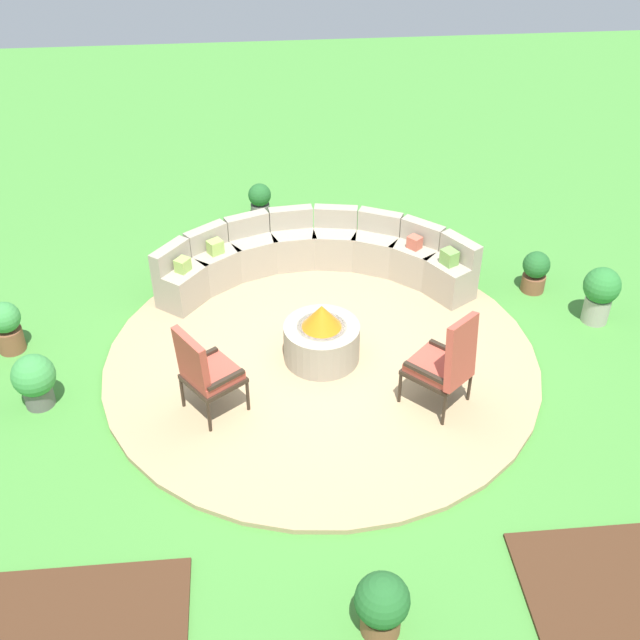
{
  "coord_description": "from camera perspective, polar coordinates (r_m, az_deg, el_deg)",
  "views": [
    {
      "loc": [
        -0.68,
        -7.1,
        5.84
      ],
      "look_at": [
        0.0,
        0.2,
        0.45
      ],
      "focal_mm": 44.81,
      "sensor_mm": 36.0,
      "label": 1
    }
  ],
  "objects": [
    {
      "name": "patio_circle",
      "position": [
        9.2,
        0.12,
        -2.84
      ],
      "size": [
        4.96,
        4.96,
        0.06
      ],
      "primitive_type": "cylinder",
      "color": "tan",
      "rests_on": "ground_plane"
    },
    {
      "name": "lounge_chair_front_right",
      "position": [
        8.3,
        9.0,
        -3.02
      ],
      "size": [
        0.8,
        0.84,
        1.18
      ],
      "rotation": [
        0.0,
        0.0,
        7.07
      ],
      "color": "#2D2319",
      "rests_on": "patio_circle"
    },
    {
      "name": "potted_plant_5",
      "position": [
        6.66,
        4.46,
        -19.57
      ],
      "size": [
        0.45,
        0.45,
        0.61
      ],
      "color": "brown",
      "rests_on": "ground_plane"
    },
    {
      "name": "fire_pit",
      "position": [
        9.0,
        0.12,
        -1.3
      ],
      "size": [
        0.86,
        0.86,
        0.73
      ],
      "color": "#9E937F",
      "rests_on": "patio_circle"
    },
    {
      "name": "potted_plant_1",
      "position": [
        9.87,
        -21.48,
        -0.35
      ],
      "size": [
        0.36,
        0.36,
        0.64
      ],
      "color": "brown",
      "rests_on": "ground_plane"
    },
    {
      "name": "potted_plant_2",
      "position": [
        10.19,
        19.39,
        1.88
      ],
      "size": [
        0.45,
        0.45,
        0.74
      ],
      "color": "#A89E8E",
      "rests_on": "ground_plane"
    },
    {
      "name": "curved_stone_bench",
      "position": [
        10.37,
        -0.35,
        4.54
      ],
      "size": [
        4.04,
        1.54,
        0.77
      ],
      "color": "#9E937F",
      "rests_on": "patio_circle"
    },
    {
      "name": "potted_plant_0",
      "position": [
        11.91,
        -4.31,
        8.54
      ],
      "size": [
        0.34,
        0.34,
        0.56
      ],
      "color": "#605B56",
      "rests_on": "ground_plane"
    },
    {
      "name": "mulch_bed_right",
      "position": [
        7.5,
        21.0,
        -18.1
      ],
      "size": [
        1.67,
        1.48,
        0.04
      ],
      "primitive_type": "cube",
      "color": "#472B19",
      "rests_on": "ground_plane"
    },
    {
      "name": "ground_plane",
      "position": [
        9.21,
        0.12,
        -2.99
      ],
      "size": [
        24.0,
        24.0,
        0.0
      ],
      "primitive_type": "plane",
      "color": "#478C38"
    },
    {
      "name": "potted_plant_4",
      "position": [
        10.6,
        15.14,
        3.45
      ],
      "size": [
        0.35,
        0.35,
        0.56
      ],
      "color": "brown",
      "rests_on": "ground_plane"
    },
    {
      "name": "potted_plant_3",
      "position": [
        8.97,
        -19.72,
        -4.0
      ],
      "size": [
        0.46,
        0.46,
        0.63
      ],
      "color": "#605B56",
      "rests_on": "ground_plane"
    },
    {
      "name": "lounge_chair_front_left",
      "position": [
        8.21,
        -8.21,
        -3.59
      ],
      "size": [
        0.74,
        0.75,
        1.08
      ],
      "rotation": [
        0.0,
        0.0,
        5.33
      ],
      "color": "#2D2319",
      "rests_on": "patio_circle"
    }
  ]
}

